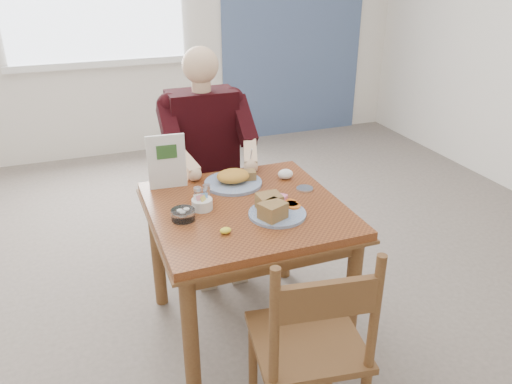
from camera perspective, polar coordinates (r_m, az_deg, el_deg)
name	(u,v)px	position (r m, az deg, el deg)	size (l,w,h in m)	color
floor	(247,328)	(2.82, -1.03, -15.25)	(6.00, 6.00, 0.00)	#645951
wall_back	(138,8)	(5.09, -13.30, 19.76)	(5.50, 5.50, 0.00)	silver
accent_panel	(295,3)	(5.53, 4.46, 20.69)	(1.60, 0.02, 2.80)	#465B83
lemon_wedge	(226,231)	(2.16, -3.51, -4.42)	(0.05, 0.04, 0.03)	yellow
napkin	(285,174)	(2.69, 3.38, 2.07)	(0.08, 0.07, 0.05)	white
metal_dish	(305,189)	(2.57, 5.59, 0.37)	(0.09, 0.09, 0.01)	silver
table	(246,225)	(2.46, -1.14, -3.84)	(0.92, 0.92, 0.75)	brown
chair_far	(205,191)	(3.21, -5.88, 0.16)	(0.42, 0.42, 0.95)	brown
chair_near	(311,347)	(2.01, 6.26, -17.15)	(0.48, 0.48, 0.95)	brown
diner	(206,146)	(3.00, -5.71, 5.23)	(0.53, 0.56, 1.39)	gray
near_plate	(274,209)	(2.30, 2.12, -1.93)	(0.33, 0.33, 0.09)	white
far_plate	(234,179)	(2.61, -2.51, 1.50)	(0.35, 0.35, 0.08)	white
caddy	(202,204)	(2.37, -6.18, -1.37)	(0.11, 0.11, 0.07)	white
shakers	(202,194)	(2.43, -6.16, -0.24)	(0.10, 0.06, 0.09)	white
creamer	(183,215)	(2.28, -8.34, -2.56)	(0.13, 0.13, 0.05)	white
menu	(167,161)	(2.57, -10.17, 3.46)	(0.19, 0.03, 0.29)	white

